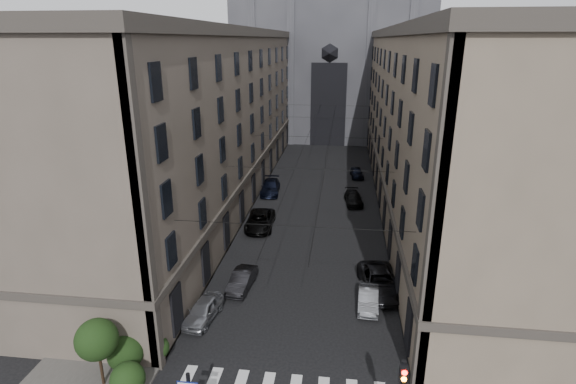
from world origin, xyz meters
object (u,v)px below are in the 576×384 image
at_px(car_left_near, 203,310).
at_px(car_left_midnear, 242,280).
at_px(car_left_far, 270,187).
at_px(car_right_midfar, 354,198).
at_px(car_right_midnear, 379,282).
at_px(car_right_far, 357,173).
at_px(car_right_near, 368,298).
at_px(car_left_midfar, 260,221).
at_px(gothic_tower, 332,39).

bearing_deg(car_left_near, car_left_midnear, 76.27).
bearing_deg(car_left_far, car_left_midnear, -90.51).
xyz_separation_m(car_left_far, car_right_midfar, (9.95, -2.46, -0.12)).
distance_m(car_left_near, car_left_midnear, 4.52).
distance_m(car_right_midnear, car_right_midfar, 18.69).
distance_m(car_right_midfar, car_right_far, 10.47).
height_order(car_left_far, car_right_near, car_left_far).
xyz_separation_m(car_left_near, car_right_far, (10.75, 34.10, -0.04)).
height_order(car_left_midfar, car_right_midfar, car_left_midfar).
height_order(car_left_near, car_right_near, car_left_near).
height_order(gothic_tower, car_right_midfar, gothic_tower).
bearing_deg(car_left_near, car_right_near, 22.70).
distance_m(car_left_near, car_right_midfar, 25.75).
relative_size(car_left_midfar, car_right_midfar, 1.25).
bearing_deg(car_left_near, gothic_tower, 92.46).
height_order(car_left_midnear, car_right_midfar, car_left_midnear).
distance_m(car_left_midfar, car_right_midnear, 15.12).
xyz_separation_m(gothic_tower, car_left_midnear, (-4.32, -59.72, -17.14)).
distance_m(car_right_near, car_right_far, 31.20).
height_order(car_left_near, car_right_midfar, car_left_near).
height_order(car_left_midnear, car_right_far, car_left_midnear).
bearing_deg(car_left_midnear, car_right_midfar, 71.30).
relative_size(gothic_tower, car_right_near, 14.85).
bearing_deg(car_right_near, car_left_near, -162.49).
bearing_deg(car_right_midnear, gothic_tower, 88.98).
relative_size(car_left_midnear, car_right_midnear, 0.70).
relative_size(car_right_midnear, car_right_far, 1.50).
bearing_deg(car_left_far, car_right_midnear, -65.46).
distance_m(gothic_tower, car_left_far, 41.88).
distance_m(car_left_midnear, car_right_midfar, 21.23).
xyz_separation_m(car_left_far, car_right_far, (10.51, 8.00, -0.12)).
bearing_deg(car_right_far, car_left_near, -113.24).
bearing_deg(car_right_far, gothic_tower, 93.32).
relative_size(car_left_midfar, car_left_far, 1.05).
xyz_separation_m(car_left_midfar, car_right_midnear, (10.87, -10.52, 0.02)).
bearing_deg(gothic_tower, car_right_near, -85.39).
xyz_separation_m(car_left_midfar, car_left_far, (-0.70, 10.56, -0.01)).
bearing_deg(car_right_near, gothic_tower, 97.23).
bearing_deg(car_left_midfar, car_right_midfar, 38.62).
relative_size(gothic_tower, car_left_near, 14.29).
bearing_deg(car_right_near, car_right_midfar, 94.61).
height_order(car_left_far, car_right_midnear, car_right_midnear).
xyz_separation_m(gothic_tower, car_left_midfar, (-5.04, -48.38, -17.02)).
bearing_deg(car_right_near, car_left_midnear, 174.57).
height_order(car_right_midnear, car_right_far, car_right_midnear).
xyz_separation_m(car_left_near, car_right_near, (10.90, 2.90, -0.05)).
xyz_separation_m(car_left_midfar, car_right_near, (9.97, -12.64, -0.13)).
bearing_deg(car_right_midnear, car_left_midfar, 129.26).
xyz_separation_m(car_left_midnear, car_right_midnear, (10.15, 0.82, 0.13)).
relative_size(car_left_near, car_right_near, 1.04).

